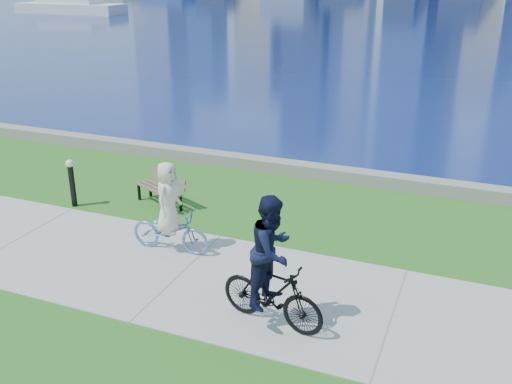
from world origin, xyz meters
TOP-DOWN VIEW (x-y plane):
  - ground at (0.00, 0.00)m, footprint 320.00×320.00m
  - concrete_path at (0.00, 0.00)m, footprint 80.00×3.50m
  - seawall at (0.00, 6.20)m, footprint 90.00×0.50m
  - bay_water at (0.00, 72.00)m, footprint 320.00×131.00m
  - ferry_near at (-44.89, 52.23)m, footprint 14.29×4.08m
  - park_bench at (-2.12, 2.87)m, footprint 1.56×1.08m
  - bollard_lamp at (-4.08, 1.97)m, footprint 0.19×0.19m
  - cyclist_woman at (-0.67, 0.78)m, footprint 0.67×1.73m
  - cyclist_man at (2.19, -0.89)m, footprint 0.87×1.93m

SIDE VIEW (x-z plane):
  - ground at x=0.00m, z-range 0.00..0.00m
  - bay_water at x=0.00m, z-range 0.00..0.01m
  - concrete_path at x=0.00m, z-range 0.00..0.02m
  - seawall at x=0.00m, z-range 0.00..0.35m
  - park_bench at x=-2.12m, z-range 0.09..0.85m
  - bollard_lamp at x=-4.08m, z-range 0.09..1.28m
  - cyclist_woman at x=-0.67m, z-range -0.23..1.69m
  - ferry_near at x=-44.89m, z-range -0.16..1.78m
  - cyclist_man at x=2.19m, z-range -0.16..2.10m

